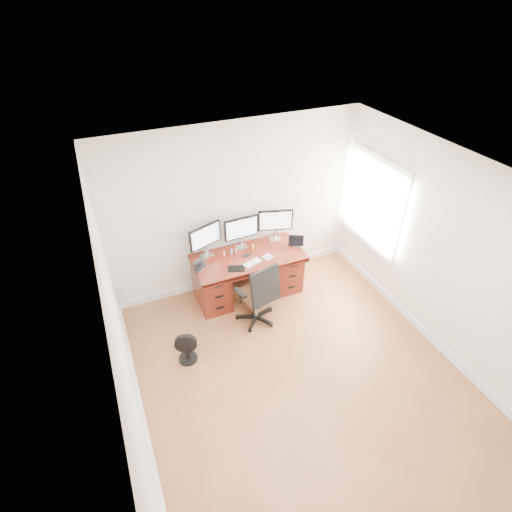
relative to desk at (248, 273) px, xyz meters
name	(u,v)px	position (x,y,z in m)	size (l,w,h in m)	color
ground	(301,377)	(0.00, -1.83, -0.40)	(4.50, 4.50, 0.00)	brown
back_wall	(237,208)	(0.00, 0.42, 0.95)	(4.00, 0.10, 2.70)	white
right_wall	(441,253)	(2.00, -1.72, 0.95)	(0.10, 4.50, 2.70)	white
desk	(248,273)	(0.00, 0.00, 0.00)	(1.70, 0.80, 0.75)	#5B1C12
office_chair	(258,303)	(-0.11, -0.67, -0.05)	(0.68, 0.68, 1.06)	black
floor_fan	(187,348)	(-1.28, -0.97, -0.19)	(0.31, 0.26, 0.44)	black
monitor_left	(205,237)	(-0.58, 0.24, 0.68)	(0.53, 0.22, 0.53)	silver
monitor_center	(241,229)	(0.00, 0.24, 0.68)	(0.55, 0.15, 0.53)	silver
monitor_right	(275,221)	(0.58, 0.24, 0.68)	(0.54, 0.19, 0.53)	silver
tablet_left	(199,266)	(-0.79, -0.08, 0.43)	(0.23, 0.19, 0.19)	silver
tablet_right	(296,242)	(0.80, -0.08, 0.43)	(0.24, 0.17, 0.19)	silver
keyboard	(252,263)	(-0.01, -0.22, 0.36)	(0.28, 0.12, 0.01)	white
trackpad	(268,257)	(0.26, -0.17, 0.35)	(0.14, 0.14, 0.01)	silver
drawing_tablet	(236,269)	(-0.28, -0.26, 0.35)	(0.24, 0.15, 0.01)	black
phone	(246,255)	(-0.02, 0.00, 0.35)	(0.14, 0.07, 0.01)	black
figurine_pink	(224,253)	(-0.33, 0.12, 0.40)	(0.04, 0.04, 0.09)	pink
figurine_blue	(232,251)	(-0.21, 0.12, 0.40)	(0.04, 0.04, 0.09)	#4FA1E0
figurine_brown	(236,250)	(-0.15, 0.12, 0.40)	(0.04, 0.04, 0.09)	#9A6940
figurine_yellow	(253,246)	(0.14, 0.12, 0.40)	(0.04, 0.04, 0.09)	tan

